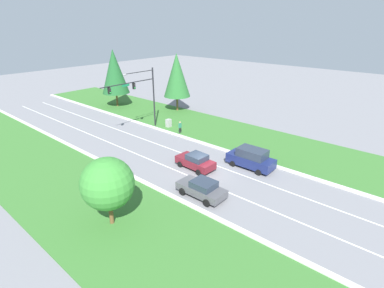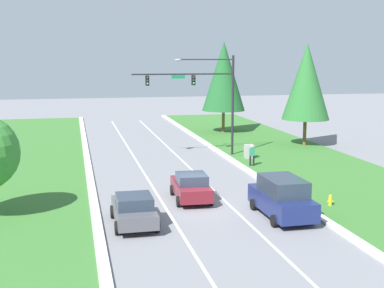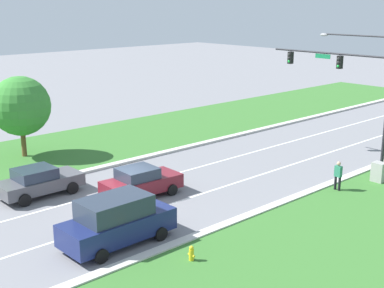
% 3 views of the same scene
% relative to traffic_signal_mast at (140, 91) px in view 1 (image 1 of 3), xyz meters
% --- Properties ---
extents(ground_plane, '(160.00, 160.00, 0.00)m').
position_rel_traffic_signal_mast_xyz_m(ground_plane, '(-4.01, -14.24, -5.57)').
color(ground_plane, slate).
extents(curb_strip_right, '(0.50, 90.00, 0.15)m').
position_rel_traffic_signal_mast_xyz_m(curb_strip_right, '(1.64, -14.24, -5.50)').
color(curb_strip_right, beige).
rests_on(curb_strip_right, ground_plane).
extents(curb_strip_left, '(0.50, 90.00, 0.15)m').
position_rel_traffic_signal_mast_xyz_m(curb_strip_left, '(-9.66, -14.24, -5.50)').
color(curb_strip_left, beige).
rests_on(curb_strip_left, ground_plane).
extents(grass_verge_right, '(10.00, 90.00, 0.08)m').
position_rel_traffic_signal_mast_xyz_m(grass_verge_right, '(6.89, -14.24, -5.53)').
color(grass_verge_right, '#38702D').
rests_on(grass_verge_right, ground_plane).
extents(grass_verge_left, '(10.00, 90.00, 0.08)m').
position_rel_traffic_signal_mast_xyz_m(grass_verge_left, '(-14.91, -14.24, -5.53)').
color(grass_verge_left, '#38702D').
rests_on(grass_verge_left, ground_plane).
extents(lane_stripe_inner_left, '(0.14, 81.00, 0.01)m').
position_rel_traffic_signal_mast_xyz_m(lane_stripe_inner_left, '(-5.81, -14.24, -5.57)').
color(lane_stripe_inner_left, white).
rests_on(lane_stripe_inner_left, ground_plane).
extents(lane_stripe_inner_right, '(0.14, 81.00, 0.01)m').
position_rel_traffic_signal_mast_xyz_m(lane_stripe_inner_right, '(-2.21, -14.24, -5.57)').
color(lane_stripe_inner_right, white).
rests_on(lane_stripe_inner_right, ground_plane).
extents(traffic_signal_mast, '(8.50, 0.41, 8.36)m').
position_rel_traffic_signal_mast_xyz_m(traffic_signal_mast, '(0.00, 0.00, 0.00)').
color(traffic_signal_mast, black).
rests_on(traffic_signal_mast, ground_plane).
extents(graphite_sedan, '(2.12, 4.40, 1.56)m').
position_rel_traffic_signal_mast_xyz_m(graphite_sedan, '(-7.86, -17.11, -4.78)').
color(graphite_sedan, '#4C4C51').
rests_on(graphite_sedan, ground_plane).
extents(navy_suv, '(2.24, 4.93, 2.11)m').
position_rel_traffic_signal_mast_xyz_m(navy_suv, '(-0.20, -17.43, -4.52)').
color(navy_suv, navy).
rests_on(navy_suv, ground_plane).
extents(burgundy_sedan, '(2.19, 4.29, 1.61)m').
position_rel_traffic_signal_mast_xyz_m(burgundy_sedan, '(-4.10, -13.22, -4.77)').
color(burgundy_sedan, maroon).
rests_on(burgundy_sedan, ground_plane).
extents(utility_cabinet, '(0.70, 0.60, 1.19)m').
position_rel_traffic_signal_mast_xyz_m(utility_cabinet, '(3.24, -1.91, -4.97)').
color(utility_cabinet, '#9E9E99').
rests_on(utility_cabinet, ground_plane).
extents(pedestrian, '(0.40, 0.24, 1.69)m').
position_rel_traffic_signal_mast_xyz_m(pedestrian, '(2.47, -4.89, -4.64)').
color(pedestrian, black).
rests_on(pedestrian, ground_plane).
extents(fire_hydrant, '(0.34, 0.20, 0.70)m').
position_rel_traffic_signal_mast_xyz_m(fire_hydrant, '(3.16, -16.24, -5.23)').
color(fire_hydrant, gold).
rests_on(fire_hydrant, ground_plane).
extents(conifer_near_right_tree, '(4.37, 4.37, 9.49)m').
position_rel_traffic_signal_mast_xyz_m(conifer_near_right_tree, '(10.36, 3.12, 0.42)').
color(conifer_near_right_tree, brown).
rests_on(conifer_near_right_tree, ground_plane).
extents(oak_near_left_tree, '(3.87, 3.87, 5.39)m').
position_rel_traffic_signal_mast_xyz_m(oak_near_left_tree, '(-15.25, -14.41, -2.13)').
color(oak_near_left_tree, brown).
rests_on(oak_near_left_tree, ground_plane).
extents(conifer_far_right_tree, '(4.64, 4.64, 9.89)m').
position_rel_traffic_signal_mast_xyz_m(conifer_far_right_tree, '(5.34, 13.14, 0.59)').
color(conifer_far_right_tree, brown).
rests_on(conifer_far_right_tree, ground_plane).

